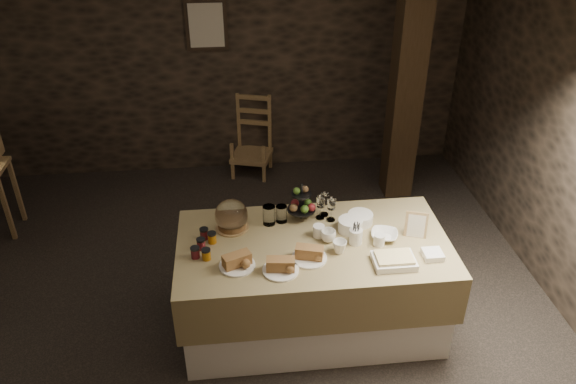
{
  "coord_description": "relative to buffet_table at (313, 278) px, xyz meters",
  "views": [
    {
      "loc": [
        0.07,
        -3.69,
        3.35
      ],
      "look_at": [
        0.49,
        0.2,
        0.97
      ],
      "focal_mm": 35.0,
      "sensor_mm": 36.0,
      "label": 1
    }
  ],
  "objects": [
    {
      "name": "jam_jars",
      "position": [
        -0.82,
        0.0,
        0.38
      ],
      "size": [
        0.18,
        0.32,
        0.07
      ],
      "color": "maroon",
      "rests_on": "buffet_table"
    },
    {
      "name": "storage_jar_a",
      "position": [
        -0.32,
        0.29,
        0.43
      ],
      "size": [
        0.1,
        0.1,
        0.16
      ],
      "primitive_type": "cylinder",
      "color": "white",
      "rests_on": "buffet_table"
    },
    {
      "name": "storage_jar_b",
      "position": [
        -0.21,
        0.31,
        0.42
      ],
      "size": [
        0.09,
        0.09,
        0.14
      ],
      "primitive_type": "cylinder",
      "color": "white",
      "rests_on": "buffet_table"
    },
    {
      "name": "cup_a",
      "position": [
        0.11,
        0.01,
        0.39
      ],
      "size": [
        0.15,
        0.15,
        0.09
      ],
      "primitive_type": "imported",
      "rotation": [
        0.0,
        0.0,
        -0.33
      ],
      "color": "white",
      "rests_on": "buffet_table"
    },
    {
      "name": "bread_platter_right",
      "position": [
        -0.06,
        -0.2,
        0.39
      ],
      "size": [
        0.26,
        0.26,
        0.11
      ],
      "color": "white",
      "rests_on": "buffet_table"
    },
    {
      "name": "timber_column",
      "position": [
        1.26,
        1.99,
        0.83
      ],
      "size": [
        0.3,
        0.3,
        2.6
      ],
      "primitive_type": "cube",
      "color": "black",
      "rests_on": "ground_plane"
    },
    {
      "name": "bread_platter_center",
      "position": [
        -0.28,
        -0.31,
        0.39
      ],
      "size": [
        0.26,
        0.26,
        0.11
      ],
      "color": "white",
      "rests_on": "buffet_table"
    },
    {
      "name": "room_shell",
      "position": [
        -0.63,
        0.3,
        1.09
      ],
      "size": [
        5.52,
        5.02,
        2.6
      ],
      "color": "black",
      "rests_on": "ground"
    },
    {
      "name": "menu_frame",
      "position": [
        0.79,
        0.0,
        0.44
      ],
      "size": [
        0.18,
        0.12,
        0.22
      ],
      "primitive_type": "cube",
      "rotation": [
        -0.24,
        0.0,
        -0.34
      ],
      "color": "olive",
      "rests_on": "buffet_table"
    },
    {
      "name": "plate_stack_b",
      "position": [
        0.41,
        0.22,
        0.39
      ],
      "size": [
        0.2,
        0.2,
        0.08
      ],
      "primitive_type": "cylinder",
      "color": "white",
      "rests_on": "buffet_table"
    },
    {
      "name": "mug_d",
      "position": [
        0.48,
        -0.08,
        0.39
      ],
      "size": [
        0.08,
        0.08,
        0.09
      ],
      "primitive_type": "cylinder",
      "color": "white",
      "rests_on": "buffet_table"
    },
    {
      "name": "plate_stack_a",
      "position": [
        0.3,
        0.12,
        0.4
      ],
      "size": [
        0.19,
        0.19,
        0.1
      ],
      "primitive_type": "cylinder",
      "color": "white",
      "rests_on": "buffet_table"
    },
    {
      "name": "framed_picture",
      "position": [
        -0.78,
        2.77,
        1.28
      ],
      "size": [
        0.45,
        0.04,
        0.55
      ],
      "color": "black",
      "rests_on": "room_shell"
    },
    {
      "name": "cup_b",
      "position": [
        0.17,
        -0.14,
        0.4
      ],
      "size": [
        0.12,
        0.12,
        0.1
      ],
      "primitive_type": "imported",
      "rotation": [
        0.0,
        0.0,
        -0.15
      ],
      "color": "white",
      "rests_on": "buffet_table"
    },
    {
      "name": "bowl",
      "position": [
        0.55,
        -0.0,
        0.37
      ],
      "size": [
        0.25,
        0.25,
        0.05
      ],
      "primitive_type": "imported",
      "rotation": [
        0.0,
        0.0,
        -0.31
      ],
      "color": "white",
      "rests_on": "buffet_table"
    },
    {
      "name": "tart_dish",
      "position": [
        0.53,
        -0.32,
        0.38
      ],
      "size": [
        0.3,
        0.22,
        0.07
      ],
      "color": "white",
      "rests_on": "buffet_table"
    },
    {
      "name": "ground_plane",
      "position": [
        -0.63,
        0.3,
        -0.47
      ],
      "size": [
        5.5,
        5.0,
        0.01
      ],
      "primitive_type": "cube",
      "color": "black",
      "rests_on": "ground"
    },
    {
      "name": "buffet_table",
      "position": [
        0.0,
        0.0,
        0.0
      ],
      "size": [
        2.07,
        1.1,
        0.82
      ],
      "color": "white",
      "rests_on": "ground_plane"
    },
    {
      "name": "fruit_stand",
      "position": [
        -0.05,
        0.33,
        0.48
      ],
      "size": [
        0.23,
        0.23,
        0.32
      ],
      "rotation": [
        0.0,
        0.0,
        -0.43
      ],
      "color": "black",
      "rests_on": "buffet_table"
    },
    {
      "name": "mug_c",
      "position": [
        0.05,
        0.07,
        0.39
      ],
      "size": [
        0.09,
        0.09,
        0.09
      ],
      "primitive_type": "cylinder",
      "color": "white",
      "rests_on": "buffet_table"
    },
    {
      "name": "cutlery_holder",
      "position": [
        0.31,
        -0.04,
        0.41
      ],
      "size": [
        0.1,
        0.1,
        0.12
      ],
      "primitive_type": "cylinder",
      "color": "white",
      "rests_on": "buffet_table"
    },
    {
      "name": "bread_platter_left",
      "position": [
        -0.58,
        -0.23,
        0.39
      ],
      "size": [
        0.26,
        0.26,
        0.11
      ],
      "color": "white",
      "rests_on": "buffet_table"
    },
    {
      "name": "chair",
      "position": [
        -0.36,
        2.64,
        -0.05
      ],
      "size": [
        0.54,
        0.53,
        0.74
      ],
      "rotation": [
        0.0,
        0.0,
        -0.29
      ],
      "color": "olive",
      "rests_on": "ground_plane"
    },
    {
      "name": "square_dish",
      "position": [
        0.84,
        -0.27,
        0.37
      ],
      "size": [
        0.14,
        0.14,
        0.04
      ],
      "primitive_type": "cube",
      "color": "white",
      "rests_on": "buffet_table"
    },
    {
      "name": "cake_dome",
      "position": [
        -0.61,
        0.25,
        0.45
      ],
      "size": [
        0.26,
        0.26,
        0.26
      ],
      "color": "olive",
      "rests_on": "buffet_table"
    }
  ]
}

